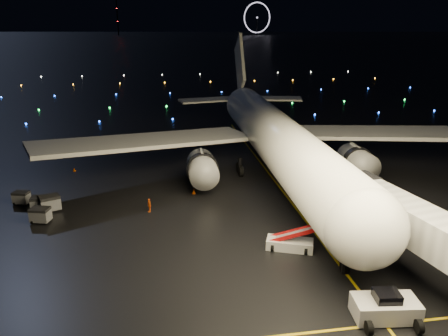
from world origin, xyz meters
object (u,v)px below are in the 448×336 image
Objects in this scene: belt_loader at (290,234)px; baggage_cart_0 at (50,203)px; pushback_tug at (386,305)px; baggage_cart_3 at (40,215)px; baggage_cart_2 at (21,198)px; crew_c at (149,205)px; baggage_cart_1 at (41,204)px; airliner at (271,107)px.

belt_loader is 2.96× the size of baggage_cart_0.
pushback_tug is 2.36× the size of baggage_cart_3.
baggage_cart_0 is at bearing 173.48° from belt_loader.
baggage_cart_0 is 4.71m from baggage_cart_2.
baggage_cart_1 reaches higher than crew_c.
pushback_tug reaches higher than baggage_cart_3.
baggage_cart_2 is at bearing -124.88° from crew_c.
belt_loader is 32.30m from baggage_cart_2.
crew_c is at bearing 19.63° from baggage_cart_3.
airliner is at bearing 101.38° from belt_loader.
baggage_cart_1 is at bearing 147.25° from pushback_tug.
baggage_cart_3 is at bearing -42.44° from baggage_cart_2.
crew_c is 12.49m from baggage_cart_1.
crew_c is (-13.30, 10.76, -0.74)m from belt_loader.
airliner is at bearing 30.34° from baggage_cart_2.
pushback_tug is at bearing -63.29° from baggage_cart_0.
airliner is at bearing 20.47° from baggage_cart_1.
baggage_cart_0 is at bearing -117.60° from crew_c.
baggage_cart_0 is at bearing 146.51° from pushback_tug.
airliner is 33.38× the size of baggage_cart_3.
belt_loader reaches higher than crew_c.
belt_loader is 27.63m from baggage_cart_0.
crew_c is 0.75× the size of baggage_cart_0.
baggage_cart_3 is (-0.37, -2.99, -0.09)m from baggage_cart_0.
pushback_tug is 2.84× the size of crew_c.
belt_loader is 28.72m from baggage_cart_1.
crew_c is 15.76m from baggage_cart_2.
pushback_tug is (-0.19, -34.62, -8.19)m from airliner.
airliner reaches higher than baggage_cart_2.
pushback_tug is 2.32× the size of baggage_cart_1.
belt_loader is 3.93× the size of crew_c.
pushback_tug is 0.72× the size of belt_loader.
crew_c is at bearing 162.02° from belt_loader.
crew_c is 11.38m from baggage_cart_0.
airliner is 35.57m from pushback_tug.
crew_c is at bearing -9.70° from baggage_cart_1.
belt_loader is at bearing -50.81° from baggage_cart_0.
baggage_cart_0 is (-28.31, 23.76, -0.18)m from pushback_tug.
baggage_cart_0 reaches higher than crew_c.
belt_loader is at bearing -98.42° from airliner.
baggage_cart_1 is 1.12× the size of baggage_cart_2.
pushback_tug is at bearing -89.11° from airliner.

